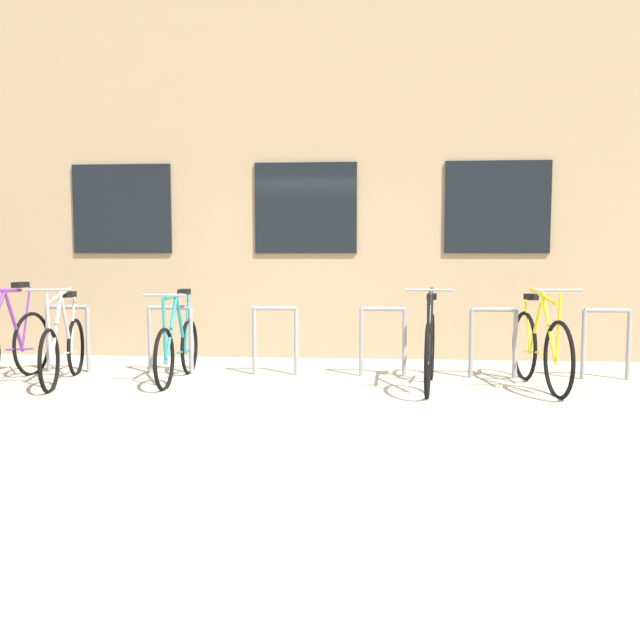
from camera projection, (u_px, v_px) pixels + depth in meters
ground_plane at (269, 412)px, 6.29m from camera, size 42.00×42.00×0.00m
storefront_building at (327, 173)px, 12.83m from camera, size 28.00×7.37×5.49m
bike_rack at (329, 334)px, 8.09m from camera, size 6.52×0.05×0.78m
bicycle_silver at (63, 348)px, 7.68m from camera, size 0.45×1.67×1.04m
bicycle_purple at (6, 345)px, 7.71m from camera, size 0.44×1.68×1.07m
bicycle_yellow at (540, 348)px, 7.39m from camera, size 0.44×1.76×1.05m
bicycle_teal at (177, 347)px, 7.78m from camera, size 0.44×1.62×0.99m
bicycle_black at (430, 349)px, 7.41m from camera, size 0.44×1.76×1.05m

